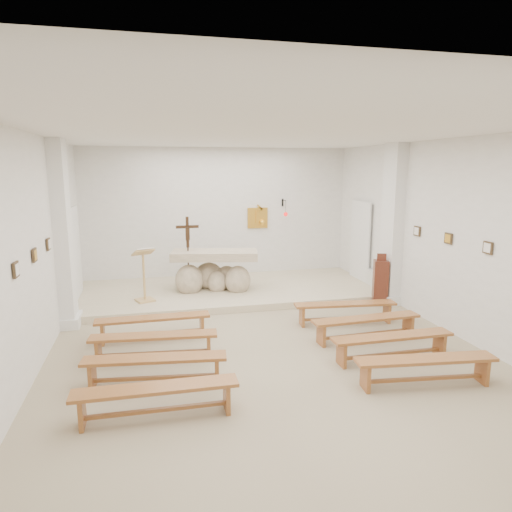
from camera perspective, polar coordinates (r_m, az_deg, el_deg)
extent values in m
cube|color=tan|center=(7.78, 1.23, -11.56)|extent=(7.00, 10.00, 0.00)
cube|color=white|center=(7.26, -26.46, 0.04)|extent=(0.02, 10.00, 3.50)
cube|color=white|center=(8.83, 23.79, 2.03)|extent=(0.02, 10.00, 3.50)
cube|color=white|center=(12.14, -4.67, 5.13)|extent=(7.00, 0.02, 3.50)
cube|color=silver|center=(7.20, 1.34, 15.02)|extent=(7.00, 10.00, 0.02)
cube|color=beige|center=(11.00, -3.36, -4.36)|extent=(6.98, 3.00, 0.15)
cube|color=white|center=(9.17, -22.98, 2.39)|extent=(0.26, 0.55, 3.50)
cube|color=white|center=(10.42, 16.67, 3.73)|extent=(0.26, 0.55, 3.50)
cube|color=gold|center=(12.32, 0.20, 4.79)|extent=(0.55, 0.04, 0.55)
cube|color=black|center=(12.48, 3.34, 6.69)|extent=(0.04, 0.02, 0.20)
cylinder|color=black|center=(12.33, 3.55, 6.96)|extent=(0.02, 0.30, 0.02)
cylinder|color=black|center=(12.20, 3.74, 6.11)|extent=(0.01, 0.01, 0.34)
sphere|color=red|center=(12.22, 3.73, 5.23)|extent=(0.11, 0.11, 0.11)
cube|color=#41301C|center=(6.50, -27.81, -1.51)|extent=(0.03, 0.20, 0.20)
cube|color=#41301C|center=(7.45, -25.95, 0.11)|extent=(0.03, 0.20, 0.20)
cube|color=#41301C|center=(8.41, -24.51, 1.36)|extent=(0.03, 0.20, 0.20)
cube|color=#41301C|center=(8.21, 26.99, 0.93)|extent=(0.03, 0.20, 0.20)
cube|color=#41301C|center=(8.98, 22.91, 2.04)|extent=(0.03, 0.20, 0.20)
cube|color=#41301C|center=(9.80, 19.49, 2.95)|extent=(0.03, 0.20, 0.20)
cube|color=silver|center=(10.16, -22.05, -5.33)|extent=(0.10, 0.85, 0.52)
cube|color=silver|center=(11.31, 14.77, -3.25)|extent=(0.10, 0.85, 0.52)
ellipsoid|color=beige|center=(10.66, -8.36, -3.02)|extent=(0.64, 0.55, 0.73)
ellipsoid|color=beige|center=(10.63, -2.29, -3.06)|extent=(0.60, 0.51, 0.69)
ellipsoid|color=beige|center=(10.96, -5.93, -2.48)|extent=(0.69, 0.58, 0.64)
ellipsoid|color=beige|center=(10.92, -3.69, -2.79)|extent=(0.56, 0.47, 0.60)
ellipsoid|color=beige|center=(10.73, -4.87, -3.25)|extent=(0.47, 0.40, 0.56)
cube|color=beige|center=(10.65, -5.19, 0.13)|extent=(2.09, 1.15, 0.19)
cube|color=tan|center=(10.18, -13.69, -5.37)|extent=(0.46, 0.46, 0.04)
cylinder|color=tan|center=(10.06, -13.82, -2.69)|extent=(0.05, 0.05, 1.02)
cube|color=tan|center=(9.92, -13.93, 0.44)|extent=(0.51, 0.44, 0.17)
cube|color=white|center=(9.87, -13.86, 0.69)|extent=(0.43, 0.36, 0.13)
cylinder|color=#331F10|center=(10.89, -8.37, -4.13)|extent=(0.23, 0.23, 0.03)
cylinder|color=#331F10|center=(10.77, -8.44, -1.53)|extent=(0.03, 0.03, 1.04)
cube|color=#331F10|center=(10.61, -8.57, 2.97)|extent=(0.07, 0.05, 0.71)
cube|color=#331F10|center=(10.60, -8.59, 3.63)|extent=(0.52, 0.05, 0.07)
cube|color=#331F10|center=(10.59, -8.55, 2.80)|extent=(0.09, 0.04, 0.30)
imported|color=#285421|center=(10.86, -8.84, -2.77)|extent=(0.64, 0.62, 0.55)
cube|color=#5B2A1A|center=(10.42, 15.28, -3.21)|extent=(0.39, 0.39, 0.99)
cube|color=#5B2A1A|center=(10.30, 15.44, -0.14)|extent=(0.20, 0.11, 0.16)
cube|color=#A35A2F|center=(8.25, -12.75, -7.57)|extent=(1.97, 0.33, 0.04)
cube|color=#A35A2F|center=(8.36, -18.61, -9.15)|extent=(0.06, 0.29, 0.38)
cube|color=#A35A2F|center=(8.37, -6.80, -8.60)|extent=(0.06, 0.29, 0.38)
cube|color=#A35A2F|center=(8.35, -12.67, -9.44)|extent=(1.66, 0.07, 0.04)
cube|color=#A35A2F|center=(9.01, 11.10, -5.91)|extent=(1.99, 0.52, 0.04)
cube|color=#A35A2F|center=(8.85, 5.76, -7.47)|extent=(0.08, 0.29, 0.38)
cube|color=#A35A2F|center=(9.37, 16.04, -6.81)|extent=(0.08, 0.29, 0.38)
cube|color=#A35A2F|center=(9.10, 11.03, -7.64)|extent=(1.65, 0.23, 0.04)
cube|color=#A35A2F|center=(7.42, -12.66, -9.72)|extent=(1.99, 0.51, 0.04)
cube|color=#A35A2F|center=(7.62, -19.10, -11.17)|extent=(0.08, 0.29, 0.38)
cube|color=#A35A2F|center=(7.46, -5.95, -11.07)|extent=(0.08, 0.29, 0.38)
cube|color=#A35A2F|center=(7.52, -12.57, -11.76)|extent=(1.65, 0.22, 0.04)
cube|color=#A35A2F|center=(8.26, 13.63, -7.60)|extent=(1.98, 0.41, 0.04)
cube|color=#A35A2F|center=(7.96, 8.14, -9.69)|extent=(0.07, 0.29, 0.38)
cube|color=#A35A2F|center=(8.76, 18.47, -8.21)|extent=(0.07, 0.29, 0.38)
cube|color=#A35A2F|center=(8.35, 13.54, -9.47)|extent=(1.66, 0.13, 0.04)
cube|color=#A35A2F|center=(6.60, -12.54, -12.40)|extent=(1.99, 0.55, 0.04)
cube|color=#A35A2F|center=(6.83, -19.79, -13.86)|extent=(0.09, 0.29, 0.38)
cube|color=#A35A2F|center=(6.64, -4.92, -13.95)|extent=(0.09, 0.29, 0.38)
cube|color=#A35A2F|center=(6.71, -12.44, -14.65)|extent=(1.65, 0.26, 0.04)
cube|color=#A35A2F|center=(7.53, 16.70, -9.61)|extent=(1.97, 0.32, 0.04)
cube|color=#A35A2F|center=(7.23, 10.63, -11.95)|extent=(0.06, 0.29, 0.38)
cube|color=#A35A2F|center=(8.05, 21.95, -10.17)|extent=(0.06, 0.29, 0.38)
cube|color=#A35A2F|center=(7.63, 16.58, -11.63)|extent=(1.66, 0.06, 0.04)
cube|color=#A35A2F|center=(5.79, -12.38, -15.83)|extent=(1.97, 0.34, 0.04)
cube|color=#A35A2F|center=(5.96, -20.91, -17.76)|extent=(0.06, 0.29, 0.38)
cube|color=#A35A2F|center=(5.94, -3.68, -17.11)|extent=(0.06, 0.29, 0.38)
cube|color=#A35A2F|center=(5.93, -12.26, -18.31)|extent=(1.66, 0.07, 0.04)
cube|color=#A35A2F|center=(6.83, 20.45, -12.00)|extent=(1.99, 0.53, 0.04)
cube|color=#A35A2F|center=(6.59, 13.51, -14.44)|extent=(0.09, 0.29, 0.38)
cube|color=#A35A2F|center=(7.33, 26.42, -12.65)|extent=(0.09, 0.29, 0.38)
cube|color=#A35A2F|center=(6.95, 20.29, -14.18)|extent=(1.65, 0.24, 0.04)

